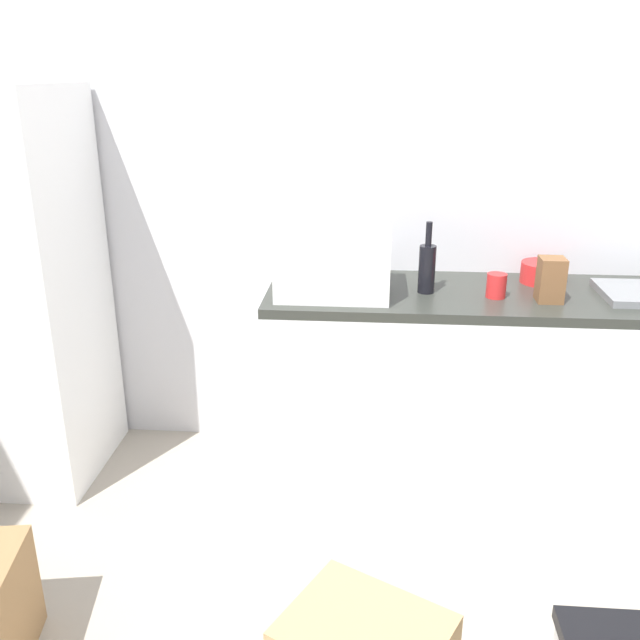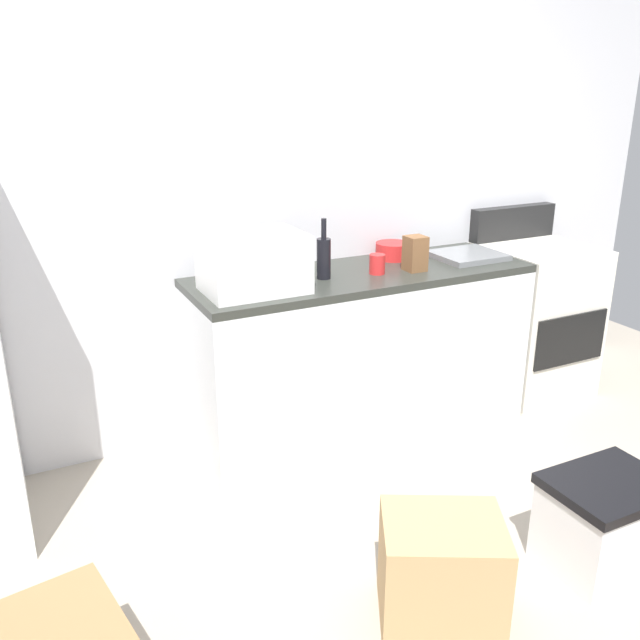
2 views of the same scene
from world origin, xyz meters
name	(u,v)px [view 2 (image 2 of 2)]	position (x,y,z in m)	size (l,w,h in m)	color
ground_plane	(444,577)	(0.00, 0.00, 0.00)	(6.00, 6.00, 0.00)	#9E9384
wall_back	(280,188)	(0.00, 1.55, 1.30)	(5.00, 0.10, 2.60)	silver
kitchen_counter	(360,353)	(0.30, 1.20, 0.45)	(1.80, 0.60, 0.90)	silver
stove_oven	(533,316)	(1.52, 1.21, 0.47)	(0.60, 0.61, 1.10)	silver
microwave	(253,263)	(-0.32, 1.13, 1.04)	(0.46, 0.34, 0.27)	white
sink_basin	(468,255)	(0.96, 1.18, 0.92)	(0.36, 0.32, 0.03)	slate
wine_bottle	(324,257)	(0.07, 1.18, 1.01)	(0.07, 0.07, 0.30)	black
coffee_mug	(377,264)	(0.35, 1.13, 0.95)	(0.08, 0.08, 0.10)	red
knife_block	(415,253)	(0.55, 1.10, 0.99)	(0.10, 0.10, 0.18)	brown
mixing_bowl	(393,251)	(0.58, 1.36, 0.95)	(0.19, 0.19, 0.09)	red
cardboard_box_large	(441,573)	(-0.15, -0.17, 0.20)	(0.42, 0.34, 0.41)	tan
storage_bin	(604,523)	(0.60, -0.21, 0.19)	(0.46, 0.36, 0.38)	silver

